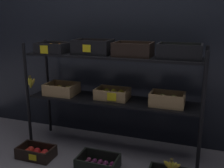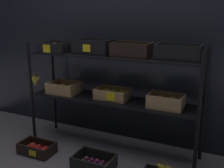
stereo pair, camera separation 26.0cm
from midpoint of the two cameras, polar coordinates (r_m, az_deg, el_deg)
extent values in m
plane|color=slate|center=(2.86, 2.68, -13.71)|extent=(10.00, 10.00, 0.00)
cube|color=black|center=(2.90, 5.91, 7.92)|extent=(4.09, 0.12, 2.04)
cylinder|color=black|center=(2.91, -14.31, -2.08)|extent=(0.03, 0.03, 1.09)
cylinder|color=black|center=(2.29, 21.04, -7.26)|extent=(0.03, 0.03, 1.09)
cylinder|color=black|center=(3.20, -10.01, -0.30)|extent=(0.03, 0.03, 1.09)
cylinder|color=black|center=(2.65, 21.71, -4.35)|extent=(0.03, 0.03, 1.09)
cube|color=black|center=(2.65, 2.82, -3.44)|extent=(1.66, 0.35, 0.02)
cube|color=black|center=(2.54, 2.94, 5.93)|extent=(1.66, 0.35, 0.02)
cube|color=tan|center=(2.87, -7.49, -1.74)|extent=(0.32, 0.25, 0.01)
cube|color=tan|center=(2.76, -8.84, -1.22)|extent=(0.32, 0.02, 0.10)
cube|color=tan|center=(2.95, -6.29, -0.07)|extent=(0.32, 0.02, 0.10)
cube|color=tan|center=(2.94, -10.01, -0.29)|extent=(0.02, 0.22, 0.10)
cube|color=tan|center=(2.78, -4.90, -0.98)|extent=(0.02, 0.22, 0.10)
sphere|color=#E5C358|center=(2.86, -8.85, -0.99)|extent=(0.07, 0.07, 0.07)
sphere|color=gold|center=(2.80, -7.11, -1.25)|extent=(0.07, 0.07, 0.07)
sphere|color=gold|center=(2.92, -7.90, -0.62)|extent=(0.07, 0.07, 0.07)
sphere|color=yellow|center=(2.86, -6.19, -0.89)|extent=(0.07, 0.07, 0.07)
cube|color=tan|center=(2.65, 2.96, -3.03)|extent=(0.32, 0.22, 0.01)
cube|color=tan|center=(2.55, 2.11, -2.56)|extent=(0.32, 0.02, 0.09)
cube|color=tan|center=(2.73, 3.79, -1.40)|extent=(0.32, 0.02, 0.09)
cube|color=tan|center=(2.70, -0.05, -1.56)|extent=(0.02, 0.19, 0.09)
cube|color=tan|center=(2.59, 6.14, -2.37)|extent=(0.02, 0.19, 0.09)
ellipsoid|color=yellow|center=(2.64, 1.09, -2.08)|extent=(0.06, 0.06, 0.08)
ellipsoid|color=yellow|center=(2.61, 2.83, -2.28)|extent=(0.06, 0.06, 0.08)
ellipsoid|color=yellow|center=(2.59, 4.23, -2.47)|extent=(0.06, 0.06, 0.08)
ellipsoid|color=yellow|center=(2.70, 1.77, -1.73)|extent=(0.06, 0.06, 0.08)
ellipsoid|color=yellow|center=(2.67, 3.24, -1.90)|extent=(0.06, 0.06, 0.08)
ellipsoid|color=yellow|center=(2.65, 4.80, -2.10)|extent=(0.06, 0.06, 0.08)
cube|color=yellow|center=(2.53, 2.63, -2.78)|extent=(0.09, 0.01, 0.08)
cube|color=tan|center=(2.48, 14.28, -4.77)|extent=(0.31, 0.20, 0.01)
cube|color=tan|center=(2.37, 13.93, -4.08)|extent=(0.31, 0.02, 0.11)
cube|color=tan|center=(2.55, 14.78, -2.81)|extent=(0.31, 0.02, 0.11)
cube|color=tan|center=(2.49, 11.06, -3.02)|extent=(0.02, 0.17, 0.11)
cube|color=tan|center=(2.44, 17.75, -3.83)|extent=(0.02, 0.17, 0.11)
ellipsoid|color=tan|center=(2.45, 13.00, -3.68)|extent=(0.07, 0.07, 0.09)
ellipsoid|color=tan|center=(2.43, 15.54, -3.97)|extent=(0.07, 0.07, 0.09)
ellipsoid|color=tan|center=(2.49, 13.38, -3.36)|extent=(0.07, 0.07, 0.09)
ellipsoid|color=#B5BE4D|center=(2.48, 15.73, -3.63)|extent=(0.07, 0.07, 0.09)
cube|color=black|center=(2.79, -9.07, 6.90)|extent=(0.31, 0.25, 0.01)
cube|color=black|center=(2.69, -10.49, 7.63)|extent=(0.31, 0.02, 0.09)
cube|color=black|center=(2.88, -7.83, 8.19)|extent=(0.31, 0.02, 0.09)
cube|color=black|center=(2.87, -11.54, 8.01)|extent=(0.02, 0.21, 0.09)
cube|color=black|center=(2.71, -6.55, 7.81)|extent=(0.02, 0.21, 0.09)
sphere|color=orange|center=(2.78, -10.40, 7.71)|extent=(0.07, 0.07, 0.07)
sphere|color=orange|center=(2.73, -8.70, 7.64)|extent=(0.07, 0.07, 0.07)
sphere|color=orange|center=(2.85, -9.48, 7.90)|extent=(0.07, 0.07, 0.07)
sphere|color=orange|center=(2.79, -7.83, 7.83)|extent=(0.07, 0.07, 0.07)
cube|color=yellow|center=(2.70, -11.07, 7.36)|extent=(0.08, 0.01, 0.08)
cube|color=black|center=(2.62, -1.00, 6.57)|extent=(0.36, 0.24, 0.01)
cube|color=black|center=(2.51, -2.15, 7.80)|extent=(0.36, 0.02, 0.13)
cube|color=black|center=(2.72, 0.06, 8.34)|extent=(0.36, 0.02, 0.13)
cube|color=black|center=(2.69, -4.36, 8.25)|extent=(0.02, 0.21, 0.13)
cube|color=black|center=(2.54, 2.55, 7.88)|extent=(0.02, 0.21, 0.13)
sphere|color=orange|center=(2.63, -3.44, 7.37)|extent=(0.06, 0.06, 0.06)
sphere|color=orange|center=(2.60, -2.03, 7.30)|extent=(0.06, 0.06, 0.06)
sphere|color=orange|center=(2.57, -0.73, 7.22)|extent=(0.06, 0.06, 0.06)
sphere|color=orange|center=(2.54, 0.69, 7.11)|extent=(0.06, 0.06, 0.06)
sphere|color=orange|center=(2.70, -2.58, 7.57)|extent=(0.06, 0.06, 0.06)
sphere|color=orange|center=(2.67, -1.36, 7.49)|extent=(0.06, 0.06, 0.06)
sphere|color=orange|center=(2.63, 0.00, 7.40)|extent=(0.06, 0.06, 0.06)
sphere|color=orange|center=(2.61, 1.46, 7.33)|extent=(0.06, 0.06, 0.06)
cube|color=yellow|center=(2.51, -2.49, 7.61)|extent=(0.08, 0.01, 0.07)
cube|color=black|center=(2.48, 7.39, 5.96)|extent=(0.35, 0.26, 0.01)
cube|color=black|center=(2.35, 6.53, 7.08)|extent=(0.35, 0.02, 0.11)
cube|color=black|center=(2.58, 8.27, 7.71)|extent=(0.35, 0.02, 0.11)
cube|color=black|center=(2.52, 3.82, 7.66)|extent=(0.02, 0.23, 0.11)
cube|color=black|center=(2.42, 11.22, 7.12)|extent=(0.02, 0.23, 0.11)
ellipsoid|color=brown|center=(2.45, 4.73, 6.86)|extent=(0.05, 0.05, 0.07)
ellipsoid|color=brown|center=(2.42, 6.29, 6.75)|extent=(0.05, 0.05, 0.07)
ellipsoid|color=brown|center=(2.41, 7.77, 6.64)|extent=(0.05, 0.05, 0.07)
ellipsoid|color=brown|center=(2.39, 9.24, 6.52)|extent=(0.05, 0.05, 0.07)
ellipsoid|color=brown|center=(2.50, 5.21, 7.02)|extent=(0.05, 0.05, 0.07)
ellipsoid|color=brown|center=(2.48, 6.70, 6.93)|extent=(0.05, 0.05, 0.07)
ellipsoid|color=brown|center=(2.47, 8.16, 6.82)|extent=(0.05, 0.05, 0.07)
ellipsoid|color=brown|center=(2.44, 9.58, 6.69)|extent=(0.05, 0.05, 0.07)
ellipsoid|color=brown|center=(2.56, 5.63, 7.18)|extent=(0.05, 0.05, 0.07)
ellipsoid|color=brown|center=(2.53, 7.18, 7.06)|extent=(0.05, 0.05, 0.07)
ellipsoid|color=brown|center=(2.52, 8.48, 6.98)|extent=(0.05, 0.05, 0.07)
ellipsoid|color=brown|center=(2.50, 9.99, 6.85)|extent=(0.05, 0.05, 0.07)
cube|color=black|center=(2.37, 16.95, 5.06)|extent=(0.38, 0.23, 0.01)
cube|color=black|center=(2.26, 16.67, 6.30)|extent=(0.38, 0.02, 0.12)
cube|color=black|center=(2.47, 17.43, 6.91)|extent=(0.38, 0.02, 0.12)
cube|color=black|center=(2.40, 12.79, 7.01)|extent=(0.02, 0.19, 0.12)
cube|color=black|center=(2.35, 21.43, 6.19)|extent=(0.02, 0.19, 0.12)
sphere|color=#80B136|center=(2.35, 14.71, 6.15)|extent=(0.07, 0.07, 0.07)
sphere|color=#95BA47|center=(2.34, 16.80, 5.98)|extent=(0.07, 0.07, 0.07)
sphere|color=#8CC431|center=(2.33, 19.17, 5.73)|extent=(0.07, 0.07, 0.07)
sphere|color=#83B949|center=(2.41, 14.99, 6.35)|extent=(0.07, 0.07, 0.07)
sphere|color=#7FC038|center=(2.40, 17.18, 6.14)|extent=(0.07, 0.07, 0.07)
sphere|color=#80B341|center=(2.39, 19.18, 5.95)|extent=(0.07, 0.07, 0.07)
cylinder|color=brown|center=(2.97, -13.73, 1.88)|extent=(0.02, 0.02, 0.02)
ellipsoid|color=yellow|center=(3.01, -13.91, 0.68)|extent=(0.09, 0.03, 0.11)
ellipsoid|color=yellow|center=(3.00, -13.72, 0.64)|extent=(0.05, 0.03, 0.12)
ellipsoid|color=yellow|center=(2.99, -13.55, 0.60)|extent=(0.05, 0.03, 0.12)
ellipsoid|color=yellow|center=(2.99, -13.23, 0.61)|extent=(0.09, 0.03, 0.11)
cube|color=black|center=(2.85, -13.01, -14.07)|extent=(0.35, 0.21, 0.01)
cube|color=black|center=(2.76, -14.34, -13.85)|extent=(0.35, 0.02, 0.10)
cube|color=black|center=(2.89, -11.88, -12.30)|extent=(0.35, 0.02, 0.10)
cube|color=black|center=(2.92, -15.74, -12.25)|extent=(0.02, 0.18, 0.10)
cube|color=black|center=(2.73, -10.21, -13.90)|extent=(0.02, 0.18, 0.10)
sphere|color=red|center=(2.86, -14.68, -13.09)|extent=(0.07, 0.07, 0.07)
sphere|color=red|center=(2.81, -13.34, -13.57)|extent=(0.07, 0.07, 0.07)
sphere|color=red|center=(2.77, -11.91, -13.96)|extent=(0.07, 0.07, 0.07)
sphere|color=red|center=(2.90, -14.03, -12.68)|extent=(0.07, 0.07, 0.07)
sphere|color=red|center=(2.85, -12.86, -13.12)|extent=(0.07, 0.07, 0.07)
sphere|color=red|center=(2.80, -11.36, -13.53)|extent=(0.07, 0.07, 0.07)
cube|color=yellow|center=(2.73, -13.92, -14.16)|extent=(0.08, 0.01, 0.06)
cube|color=black|center=(2.55, -0.76, -17.36)|extent=(0.37, 0.25, 0.01)
cube|color=black|center=(2.43, -2.00, -17.41)|extent=(0.37, 0.02, 0.11)
cube|color=black|center=(2.61, 0.38, -14.98)|extent=(0.37, 0.02, 0.11)
cube|color=black|center=(2.59, -4.37, -15.27)|extent=(0.02, 0.21, 0.11)
cube|color=black|center=(2.46, 3.07, -17.02)|extent=(0.02, 0.21, 0.11)
sphere|color=#652556|center=(2.54, -3.68, -16.75)|extent=(0.05, 0.05, 0.05)
sphere|color=#612F56|center=(2.52, -2.54, -17.06)|extent=(0.05, 0.05, 0.05)
sphere|color=#652753|center=(2.50, -1.40, -17.38)|extent=(0.05, 0.05, 0.05)
sphere|color=#5B2645|center=(2.59, -3.17, -16.15)|extent=(0.05, 0.05, 0.05)
sphere|color=#56274B|center=(2.56, -1.98, -16.47)|extent=(0.05, 0.05, 0.05)
sphere|color=#631F4E|center=(2.54, -0.73, -16.77)|extent=(0.05, 0.05, 0.05)
sphere|color=#642153|center=(2.52, 0.52, -17.04)|extent=(0.05, 0.05, 0.05)
sphere|color=#69254C|center=(2.49, 1.72, -17.40)|extent=(0.05, 0.05, 0.05)
sphere|color=#6C2C47|center=(2.63, -2.55, -15.62)|extent=(0.05, 0.05, 0.05)
sphere|color=#5A1E45|center=(2.60, -1.41, -15.94)|extent=(0.05, 0.05, 0.05)
sphere|color=#6A224E|center=(2.58, -0.15, -16.19)|extent=(0.05, 0.05, 0.05)
sphere|color=#5F224C|center=(2.56, 0.92, -16.48)|extent=(0.05, 0.05, 0.05)
sphere|color=#601748|center=(2.54, 2.28, -16.73)|extent=(0.05, 0.05, 0.05)
cylinder|color=brown|center=(2.27, 14.58, -16.04)|extent=(0.02, 0.02, 0.02)
camera|label=1|loc=(0.13, -87.14, 0.76)|focal=43.03mm
camera|label=2|loc=(0.13, 92.86, -0.76)|focal=43.03mm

